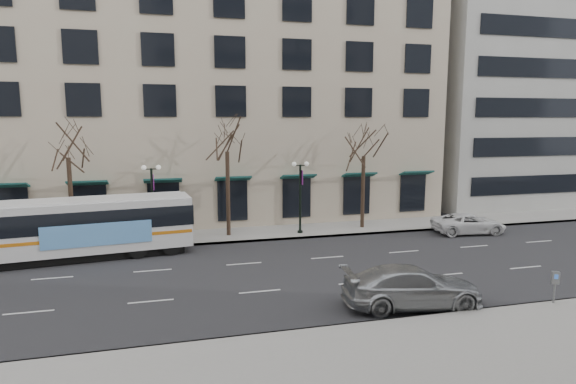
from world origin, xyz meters
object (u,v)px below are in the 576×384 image
object	(u,v)px
tree_far_mid	(227,137)
silver_car	(412,287)
lamp_post_left	(153,200)
city_bus	(79,226)
lamp_post_right	(300,194)
tree_far_right	(364,143)
white_pickup	(469,223)
pay_station	(555,280)
tree_far_left	(67,142)

from	to	relation	value
tree_far_mid	silver_car	size ratio (longest dim) A/B	1.40
lamp_post_left	city_bus	size ratio (longest dim) A/B	0.39
silver_car	lamp_post_right	bearing A→B (deg)	11.76
tree_far_right	lamp_post_left	distance (m)	15.40
city_bus	tree_far_right	bearing A→B (deg)	2.35
white_pickup	pay_station	xyz separation A→B (m)	(-4.74, -12.90, 0.46)
city_bus	white_pickup	xyz separation A→B (m)	(25.99, -0.20, -1.21)
tree_far_mid	silver_car	xyz separation A→B (m)	(6.10, -14.52, -6.02)
lamp_post_left	lamp_post_right	xyz separation A→B (m)	(10.00, 0.00, 0.00)
silver_car	white_pickup	distance (m)	15.63
lamp_post_left	pay_station	world-z (taller)	lamp_post_left
tree_far_left	lamp_post_left	size ratio (longest dim) A/B	1.60
tree_far_left	pay_station	size ratio (longest dim) A/B	5.90
lamp_post_right	city_bus	distance (m)	14.36
tree_far_left	tree_far_mid	xyz separation A→B (m)	(10.00, 0.00, 0.21)
lamp_post_right	white_pickup	size ratio (longest dim) A/B	1.01
lamp_post_right	silver_car	distance (m)	14.11
tree_far_left	silver_car	distance (m)	22.45
tree_far_right	lamp_post_right	distance (m)	6.11
tree_far_mid	pay_station	xyz separation A→B (m)	(12.13, -16.10, -5.73)
lamp_post_left	silver_car	size ratio (longest dim) A/B	0.85
tree_far_right	lamp_post_right	xyz separation A→B (m)	(-4.99, -0.60, -3.48)
lamp_post_right	tree_far_mid	bearing A→B (deg)	173.17
tree_far_right	silver_car	xyz separation A→B (m)	(-3.90, -14.52, -5.54)
tree_far_left	lamp_post_left	distance (m)	6.29
tree_far_mid	lamp_post_left	world-z (taller)	tree_far_mid
tree_far_mid	lamp_post_left	xyz separation A→B (m)	(-4.99, -0.60, -3.96)
tree_far_mid	lamp_post_right	bearing A→B (deg)	-6.83
pay_station	city_bus	bearing A→B (deg)	173.21
lamp_post_right	white_pickup	bearing A→B (deg)	-12.35
white_pickup	city_bus	bearing A→B (deg)	96.32
lamp_post_right	lamp_post_left	bearing A→B (deg)	180.00
tree_far_left	white_pickup	distance (m)	27.72
white_pickup	lamp_post_right	bearing A→B (deg)	84.42
city_bus	white_pickup	distance (m)	26.02
lamp_post_left	pay_station	distance (m)	23.17
lamp_post_left	tree_far_mid	bearing A→B (deg)	6.85
tree_far_left	tree_far_right	bearing A→B (deg)	0.00
city_bus	pay_station	xyz separation A→B (m)	(21.25, -13.11, -0.75)
tree_far_left	silver_car	world-z (taller)	tree_far_left
tree_far_mid	white_pickup	bearing A→B (deg)	-10.73
pay_station	silver_car	bearing A→B (deg)	-169.81
tree_far_left	silver_car	size ratio (longest dim) A/B	1.37
silver_car	white_pickup	xyz separation A→B (m)	(10.77, 11.32, -0.17)
tree_far_left	city_bus	bearing A→B (deg)	-73.54
city_bus	lamp_post_right	bearing A→B (deg)	3.07
tree_far_mid	tree_far_right	xyz separation A→B (m)	(10.00, -0.00, -0.48)
tree_far_left	tree_far_mid	world-z (taller)	tree_far_mid
tree_far_right	white_pickup	distance (m)	9.49
tree_far_mid	tree_far_right	distance (m)	10.01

